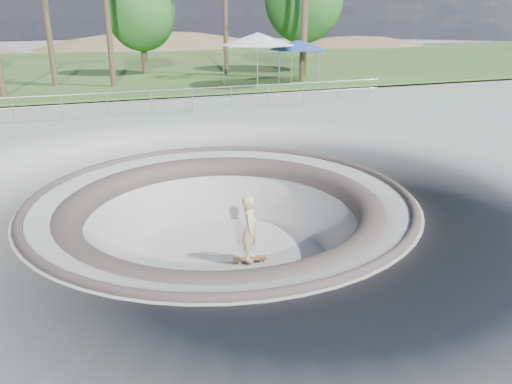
% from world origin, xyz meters
% --- Properties ---
extents(ground, '(180.00, 180.00, 0.00)m').
position_xyz_m(ground, '(0.00, 0.00, 0.00)').
color(ground, '#B0AFAB').
rests_on(ground, ground).
extents(skate_bowl, '(14.00, 14.00, 4.10)m').
position_xyz_m(skate_bowl, '(0.00, 0.00, -1.83)').
color(skate_bowl, '#B0AFAB').
rests_on(skate_bowl, ground).
extents(grass_strip, '(180.00, 36.00, 0.12)m').
position_xyz_m(grass_strip, '(0.00, 34.00, 0.22)').
color(grass_strip, '#3A5723').
rests_on(grass_strip, ground).
extents(distant_hills, '(103.20, 45.00, 28.60)m').
position_xyz_m(distant_hills, '(3.78, 57.17, -7.02)').
color(distant_hills, olive).
rests_on(distant_hills, ground).
extents(safety_railing, '(25.00, 0.06, 1.03)m').
position_xyz_m(safety_railing, '(0.00, 12.00, 0.69)').
color(safety_railing, '#979A9F').
rests_on(safety_railing, ground).
extents(skateboard, '(0.94, 0.38, 0.09)m').
position_xyz_m(skateboard, '(0.70, -0.29, -1.83)').
color(skateboard, brown).
rests_on(skateboard, ground).
extents(skater, '(0.68, 0.80, 1.86)m').
position_xyz_m(skater, '(0.70, -0.29, -0.87)').
color(skater, beige).
rests_on(skater, skateboard).
extents(canopy_white, '(5.79, 5.79, 3.22)m').
position_xyz_m(canopy_white, '(7.59, 18.00, 3.10)').
color(canopy_white, '#979A9F').
rests_on(canopy_white, ground).
extents(canopy_blue, '(4.99, 4.99, 2.70)m').
position_xyz_m(canopy_blue, '(10.78, 18.95, 2.64)').
color(canopy_blue, '#979A9F').
rests_on(canopy_blue, ground).
extents(bushy_tree_mid, '(4.94, 4.49, 7.13)m').
position_xyz_m(bushy_tree_mid, '(1.80, 26.70, 4.59)').
color(bushy_tree_mid, brown).
rests_on(bushy_tree_mid, ground).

